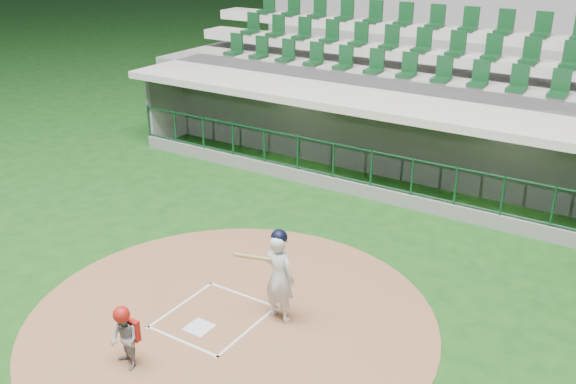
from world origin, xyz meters
name	(u,v)px	position (x,y,z in m)	size (l,w,h in m)	color
ground	(225,310)	(0.00, 0.00, 0.00)	(120.00, 120.00, 0.00)	#134012
dirt_circle	(231,320)	(0.30, -0.20, 0.01)	(7.20, 7.20, 0.01)	brown
home_plate	(199,328)	(0.00, -0.70, 0.02)	(0.43, 0.43, 0.02)	silver
batter_box_chalk	(214,317)	(0.00, -0.30, 0.02)	(1.55, 1.80, 0.01)	white
dugout_structure	(409,143)	(0.19, 7.82, 0.96)	(16.40, 3.70, 3.00)	slate
seating_deck	(444,100)	(0.00, 10.91, 1.42)	(17.00, 6.72, 5.15)	slate
batter	(279,275)	(0.98, 0.30, 0.88)	(0.86, 0.87, 1.73)	silver
catcher	(124,337)	(-0.29, -2.09, 0.56)	(0.59, 0.52, 1.09)	gray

